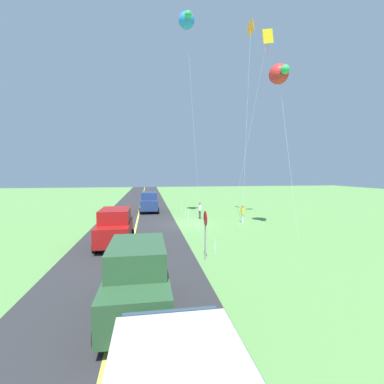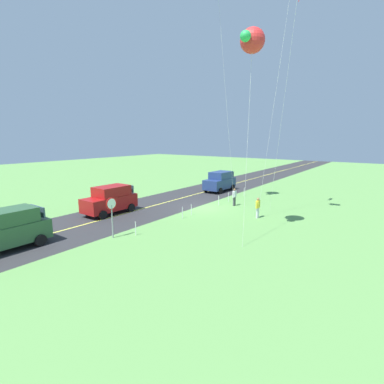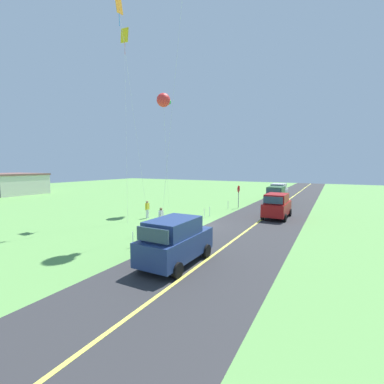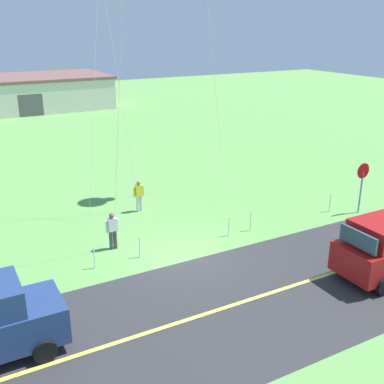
{
  "view_description": "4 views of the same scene",
  "coord_description": "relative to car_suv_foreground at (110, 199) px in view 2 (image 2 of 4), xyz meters",
  "views": [
    {
      "loc": [
        22.92,
        -2.94,
        4.51
      ],
      "look_at": [
        1.49,
        0.56,
        2.91
      ],
      "focal_mm": 25.08,
      "sensor_mm": 36.0,
      "label": 1
    },
    {
      "loc": [
        20.75,
        13.94,
        6.15
      ],
      "look_at": [
        1.9,
        0.25,
        1.73
      ],
      "focal_mm": 27.09,
      "sensor_mm": 36.0,
      "label": 2
    },
    {
      "loc": [
        -18.26,
        -9.46,
        4.73
      ],
      "look_at": [
        2.42,
        1.86,
        2.38
      ],
      "focal_mm": 24.32,
      "sensor_mm": 36.0,
      "label": 3
    },
    {
      "loc": [
        -8.03,
        -15.33,
        8.94
      ],
      "look_at": [
        0.92,
        1.02,
        2.26
      ],
      "focal_mm": 44.32,
      "sensor_mm": 36.0,
      "label": 4
    }
  ],
  "objects": [
    {
      "name": "kite_yellow_high",
      "position": [
        -1.46,
        11.35,
        10.35
      ],
      "size": [
        2.64,
        1.44,
        12.21
      ],
      "color": "silver",
      "rests_on": "ground"
    },
    {
      "name": "road_centre_stripe",
      "position": [
        -6.02,
        1.0,
        -1.15
      ],
      "size": [
        120.0,
        0.16,
        0.0
      ],
      "primitive_type": "cube",
      "color": "#E5E04C",
      "rests_on": "asphalt_road"
    },
    {
      "name": "fence_post_4",
      "position": [
        -2.25,
        5.7,
        -0.7
      ],
      "size": [
        0.05,
        0.05,
        0.9
      ],
      "primitive_type": "cylinder",
      "color": "silver",
      "rests_on": "ground"
    },
    {
      "name": "fence_post_5",
      "position": [
        2.59,
        5.7,
        -0.7
      ],
      "size": [
        0.05,
        0.05,
        0.9
      ],
      "primitive_type": "cylinder",
      "color": "silver",
      "rests_on": "ground"
    },
    {
      "name": "car_parked_west_near",
      "position": [
        -13.91,
        2.13,
        0.0
      ],
      "size": [
        4.4,
        2.12,
        2.24
      ],
      "color": "navy",
      "rests_on": "ground"
    },
    {
      "name": "fence_post_3",
      "position": [
        -3.42,
        5.7,
        -0.7
      ],
      "size": [
        0.05,
        0.05,
        0.9
      ],
      "primitive_type": "cylinder",
      "color": "silver",
      "rests_on": "ground"
    },
    {
      "name": "ground_plane",
      "position": [
        -6.02,
        5.0,
        -1.2
      ],
      "size": [
        120.0,
        120.0,
        0.1
      ],
      "primitive_type": "cube",
      "color": "#60994C"
    },
    {
      "name": "car_parked_east_near",
      "position": [
        8.42,
        1.68,
        0.0
      ],
      "size": [
        4.4,
        2.12,
        2.24
      ],
      "color": "#2D5633",
      "rests_on": "ground"
    },
    {
      "name": "fence_post_2",
      "position": [
        -7.67,
        5.7,
        -0.7
      ],
      "size": [
        0.05,
        0.05,
        0.9
      ],
      "primitive_type": "cylinder",
      "color": "silver",
      "rests_on": "ground"
    },
    {
      "name": "person_adult_companion",
      "position": [
        -5.74,
        10.32,
        -0.29
      ],
      "size": [
        0.58,
        0.22,
        1.6
      ],
      "rotation": [
        0.0,
        0.0,
        1.09
      ],
      "color": "silver",
      "rests_on": "ground"
    },
    {
      "name": "person_adult_near",
      "position": [
        -8.34,
        6.95,
        -0.29
      ],
      "size": [
        0.58,
        0.22,
        1.6
      ],
      "rotation": [
        0.0,
        0.0,
        3.73
      ],
      "color": "#3F3F47",
      "rests_on": "ground"
    },
    {
      "name": "fence_post_0",
      "position": [
        -12.92,
        5.7,
        -0.7
      ],
      "size": [
        0.05,
        0.05,
        0.9
      ],
      "primitive_type": "cylinder",
      "color": "silver",
      "rests_on": "ground"
    },
    {
      "name": "car_suv_foreground",
      "position": [
        0.0,
        0.0,
        0.0
      ],
      "size": [
        4.4,
        2.12,
        2.24
      ],
      "color": "maroon",
      "rests_on": "ground"
    },
    {
      "name": "stop_sign",
      "position": [
        3.75,
        4.9,
        0.65
      ],
      "size": [
        0.76,
        0.08,
        2.56
      ],
      "color": "gray",
      "rests_on": "ground"
    },
    {
      "name": "asphalt_road",
      "position": [
        -6.02,
        1.0,
        -1.15
      ],
      "size": [
        120.0,
        7.0,
        0.0
      ],
      "primitive_type": "cube",
      "color": "#2D2D30",
      "rests_on": "ground"
    },
    {
      "name": "fence_post_1",
      "position": [
        -9.55,
        5.7,
        -0.7
      ],
      "size": [
        0.05,
        0.05,
        0.9
      ],
      "primitive_type": "cylinder",
      "color": "silver",
      "rests_on": "ground"
    }
  ]
}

